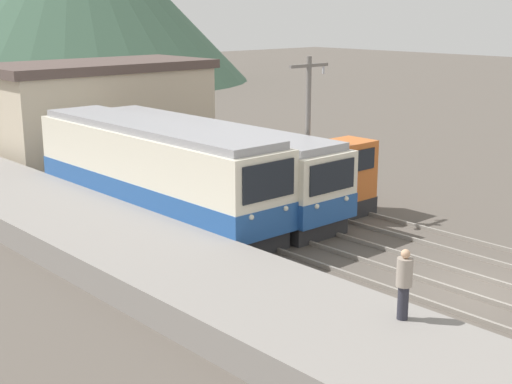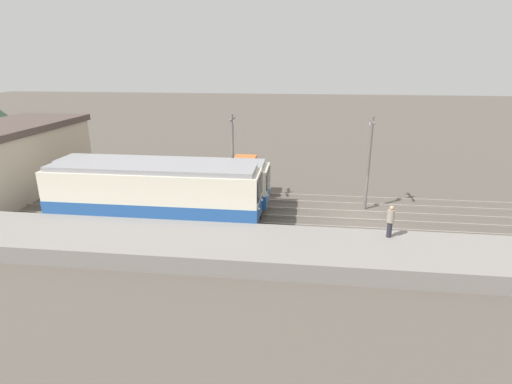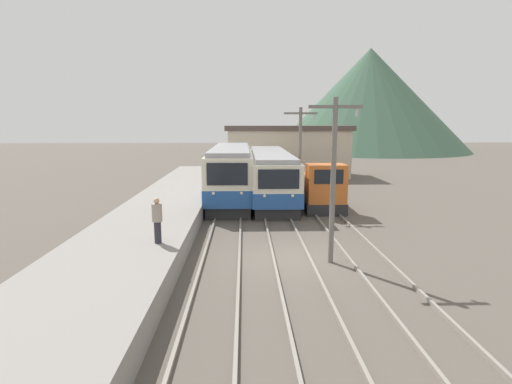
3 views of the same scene
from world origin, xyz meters
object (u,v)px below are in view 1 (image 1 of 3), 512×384
at_px(commuter_train_left, 154,175).
at_px(catenary_mast_mid, 308,132).
at_px(shunting_locomotive, 318,180).
at_px(commuter_train_center, 203,166).
at_px(person_on_platform, 404,281).

bearing_deg(commuter_train_left, catenary_mast_mid, -43.94).
bearing_deg(shunting_locomotive, catenary_mast_mid, -151.54).
bearing_deg(catenary_mast_mid, commuter_train_center, 108.01).
xyz_separation_m(commuter_train_left, shunting_locomotive, (5.80, -3.34, -0.54)).
bearing_deg(catenary_mast_mid, commuter_train_left, 136.06).
relative_size(commuter_train_left, catenary_mast_mid, 2.08).
distance_m(commuter_train_left, person_on_platform, 13.79).
bearing_deg(shunting_locomotive, commuter_train_left, 150.04).
height_order(catenary_mast_mid, person_on_platform, catenary_mast_mid).
relative_size(commuter_train_left, shunting_locomotive, 2.65).
distance_m(commuter_train_center, catenary_mast_mid, 5.23).
height_order(commuter_train_left, catenary_mast_mid, catenary_mast_mid).
height_order(commuter_train_left, person_on_platform, commuter_train_left).
height_order(shunting_locomotive, person_on_platform, shunting_locomotive).
xyz_separation_m(catenary_mast_mid, person_on_platform, (-6.63, -9.44, -1.60)).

